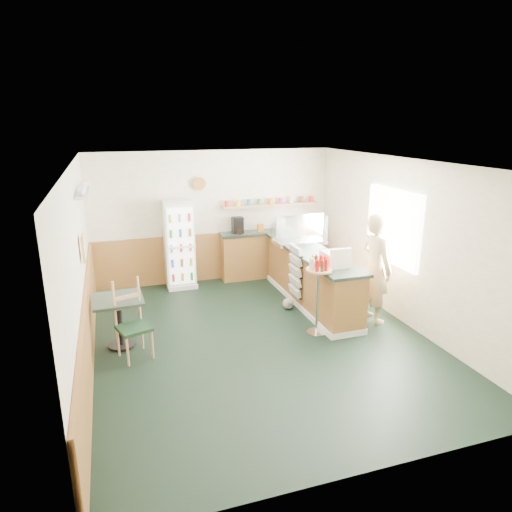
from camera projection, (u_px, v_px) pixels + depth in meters
name	position (u px, v px, depth m)	size (l,w,h in m)	color
ground	(259.00, 338.00, 7.11)	(6.00, 6.00, 0.00)	black
room_envelope	(232.00, 234.00, 7.27)	(5.04, 6.02, 2.72)	white
service_counter	(311.00, 280.00, 8.36)	(0.68, 3.01, 1.01)	olive
back_counter	(271.00, 251.00, 9.86)	(2.24, 0.42, 1.69)	olive
drinks_fridge	(179.00, 244.00, 9.12)	(0.58, 0.52, 1.77)	white
display_case	(300.00, 229.00, 8.64)	(0.96, 0.50, 0.54)	silver
cash_register	(335.00, 259.00, 7.35)	(0.39, 0.41, 0.23)	beige
shopkeeper	(376.00, 268.00, 7.52)	(0.62, 0.44, 1.85)	tan
condiment_stand	(318.00, 282.00, 7.05)	(0.40, 0.40, 1.26)	silver
newspaper_rack	(295.00, 271.00, 8.09)	(0.09, 0.47, 0.94)	black
cafe_table	(119.00, 313.00, 6.71)	(0.73, 0.73, 0.78)	black
cafe_chair	(133.00, 317.00, 6.47)	(0.53, 0.54, 1.14)	black
dog_doorstop	(288.00, 303.00, 8.18)	(0.20, 0.25, 0.24)	gray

